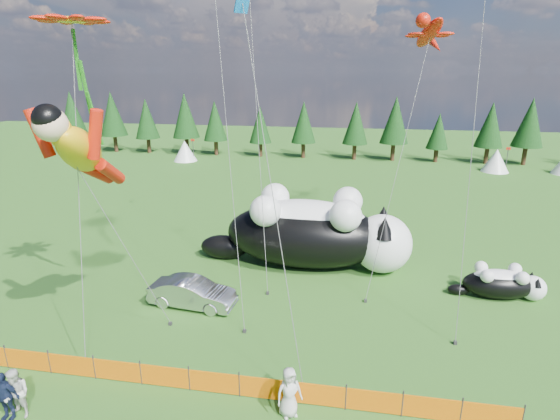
# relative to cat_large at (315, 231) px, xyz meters

# --- Properties ---
(ground) EXTENTS (160.00, 160.00, 0.00)m
(ground) POSITION_rel_cat_large_xyz_m (-2.68, -9.27, -2.32)
(ground) COLOR #10380A
(ground) RESTS_ON ground
(safety_fence) EXTENTS (22.06, 0.06, 1.10)m
(safety_fence) POSITION_rel_cat_large_xyz_m (-2.68, -12.27, -1.82)
(safety_fence) COLOR #262626
(safety_fence) RESTS_ON ground
(tree_line) EXTENTS (90.00, 4.00, 8.00)m
(tree_line) POSITION_rel_cat_large_xyz_m (-2.68, 35.73, 1.68)
(tree_line) COLOR black
(tree_line) RESTS_ON ground
(festival_tents) EXTENTS (50.00, 3.20, 2.80)m
(festival_tents) POSITION_rel_cat_large_xyz_m (8.32, 30.73, -0.92)
(festival_tents) COLOR white
(festival_tents) RESTS_ON ground
(cat_large) EXTENTS (13.51, 4.92, 4.88)m
(cat_large) POSITION_rel_cat_large_xyz_m (0.00, 0.00, 0.00)
(cat_large) COLOR black
(cat_large) RESTS_ON ground
(cat_small) EXTENTS (5.07, 1.88, 1.83)m
(cat_small) POSITION_rel_cat_large_xyz_m (10.52, -2.42, -1.45)
(cat_small) COLOR black
(cat_small) RESTS_ON ground
(car) EXTENTS (4.72, 2.02, 1.51)m
(car) POSITION_rel_cat_large_xyz_m (-5.84, -6.14, -1.56)
(car) COLOR #B8B8BD
(car) RESTS_ON ground
(spectator_b) EXTENTS (1.01, 0.69, 1.94)m
(spectator_b) POSITION_rel_cat_large_xyz_m (-9.20, -14.59, -1.35)
(spectator_b) COLOR beige
(spectator_b) RESTS_ON ground
(spectator_c) EXTENTS (1.14, 0.61, 1.91)m
(spectator_c) POSITION_rel_cat_large_xyz_m (-9.55, -14.74, -1.36)
(spectator_c) COLOR #141C37
(spectator_c) RESTS_ON ground
(spectator_e) EXTENTS (1.13, 1.02, 1.94)m
(spectator_e) POSITION_rel_cat_large_xyz_m (0.31, -12.87, -1.35)
(spectator_e) COLOR beige
(spectator_e) RESTS_ON ground
(superhero_kite) EXTENTS (5.86, 6.10, 11.26)m
(superhero_kite) POSITION_rel_cat_large_xyz_m (-8.60, -9.91, 6.55)
(superhero_kite) COLOR #E4A90C
(superhero_kite) RESTS_ON ground
(gecko_kite) EXTENTS (4.81, 10.34, 15.97)m
(gecko_kite) POSITION_rel_cat_large_xyz_m (6.16, 3.16, 11.65)
(gecko_kite) COLOR red
(gecko_kite) RESTS_ON ground
(flower_kite) EXTENTS (3.49, 6.05, 14.42)m
(flower_kite) POSITION_rel_cat_large_xyz_m (-9.58, -7.83, 11.37)
(flower_kite) COLOR red
(flower_kite) RESTS_ON ground
(diamond_kite_c) EXTENTS (3.39, 3.82, 15.15)m
(diamond_kite_c) POSITION_rel_cat_large_xyz_m (-1.94, -9.00, 11.21)
(diamond_kite_c) COLOR blue
(diamond_kite_c) RESTS_ON ground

